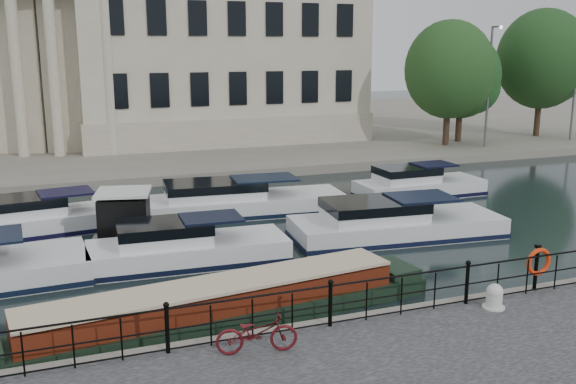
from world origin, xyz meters
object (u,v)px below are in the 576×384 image
Objects in this scene: life_ring_post at (538,262)px; narrowboat at (217,312)px; mooring_bollard at (494,297)px; bicycle at (257,332)px; harbour_hut at (125,221)px.

narrowboat is (-8.71, 2.12, -1.02)m from life_ring_post.
life_ring_post is (1.91, 0.58, 0.52)m from mooring_bollard.
bicycle is 2.78× the size of mooring_bollard.
harbour_hut reaches higher than mooring_bollard.
narrowboat is 4.20× the size of harbour_hut.
bicycle is 0.60× the size of harbour_hut.
harbour_hut is (-1.59, 10.98, -0.08)m from bicycle.
bicycle is at bearing -68.61° from harbour_hut.
harbour_hut is at bearing 18.54° from bicycle.
bicycle reaches higher than mooring_bollard.
harbour_hut is at bearing 134.84° from life_ring_post.
narrowboat is at bearing -66.85° from harbour_hut.
bicycle is 8.59m from life_ring_post.
bicycle is 11.09m from harbour_hut.
life_ring_post is at bearing 16.97° from mooring_bollard.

